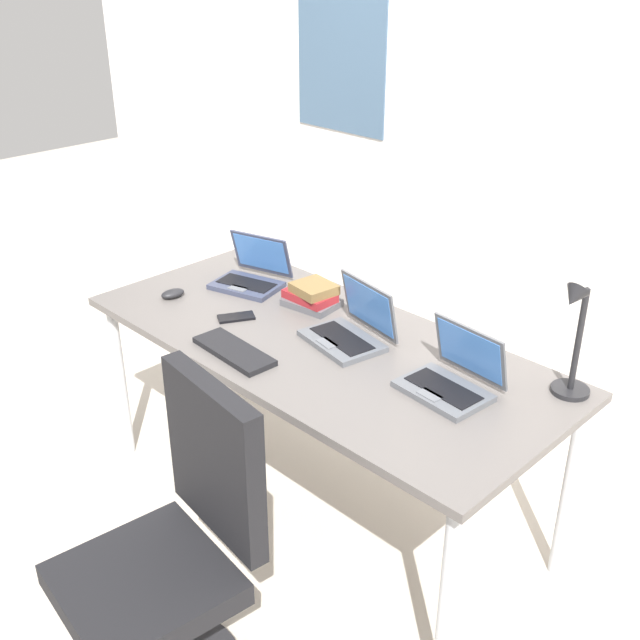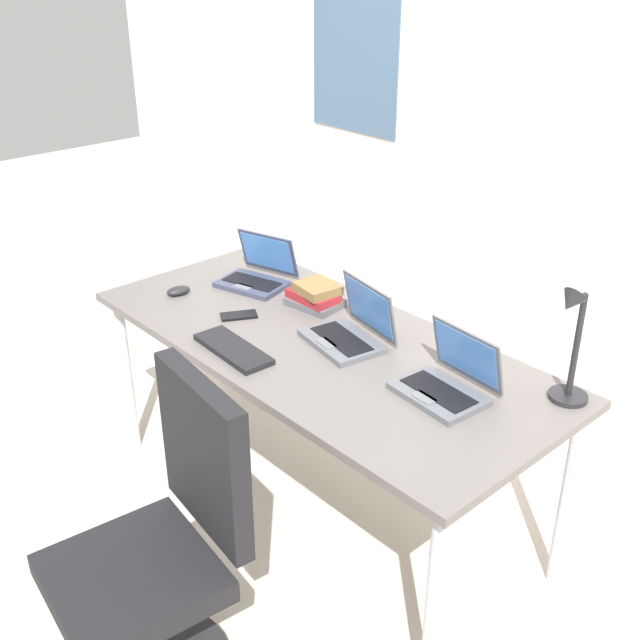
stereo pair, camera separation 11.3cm
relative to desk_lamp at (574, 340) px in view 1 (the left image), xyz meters
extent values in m
plane|color=#B7AD9E|center=(-0.80, -0.28, -0.94)|extent=(12.00, 12.00, 0.00)
cube|color=silver|center=(-0.80, 0.82, 0.36)|extent=(6.00, 0.12, 2.60)
cube|color=#3F5972|center=(-1.70, 0.76, 0.61)|extent=(0.56, 0.01, 0.76)
cube|color=#595451|center=(-0.80, -0.28, -0.21)|extent=(1.80, 0.80, 0.03)
cylinder|color=#B2B5BA|center=(-1.64, -0.62, -0.58)|extent=(0.04, 0.04, 0.71)
cylinder|color=#B2B5BA|center=(0.04, -0.62, -0.58)|extent=(0.04, 0.04, 0.71)
cylinder|color=#B2B5BA|center=(-1.64, 0.06, -0.58)|extent=(0.04, 0.04, 0.71)
cylinder|color=#B2B5BA|center=(0.04, 0.06, -0.58)|extent=(0.04, 0.04, 0.71)
cylinder|color=black|center=(0.00, 0.03, -0.19)|extent=(0.12, 0.12, 0.02)
cylinder|color=black|center=(0.00, 0.03, -0.01)|extent=(0.02, 0.02, 0.34)
cylinder|color=black|center=(0.00, -0.01, 0.16)|extent=(0.01, 0.08, 0.01)
cone|color=black|center=(0.00, -0.05, 0.16)|extent=(0.07, 0.09, 0.09)
cube|color=#515459|center=(-0.73, -0.24, -0.19)|extent=(0.32, 0.25, 0.02)
cube|color=black|center=(-0.73, -0.24, -0.18)|extent=(0.27, 0.15, 0.00)
cube|color=#595B60|center=(-0.74, -0.30, -0.18)|extent=(0.09, 0.06, 0.00)
cube|color=#515459|center=(-0.71, -0.12, -0.08)|extent=(0.29, 0.10, 0.19)
cube|color=#3F72BF|center=(-0.71, -0.13, -0.08)|extent=(0.26, 0.08, 0.16)
cube|color=#33384C|center=(-1.33, -0.17, -0.19)|extent=(0.31, 0.25, 0.02)
cube|color=black|center=(-1.33, -0.17, -0.18)|extent=(0.25, 0.16, 0.00)
cube|color=#595B60|center=(-1.31, -0.23, -0.18)|extent=(0.08, 0.06, 0.00)
cube|color=#33384C|center=(-1.36, -0.06, -0.09)|extent=(0.27, 0.13, 0.18)
cube|color=#3F72BF|center=(-1.36, -0.06, -0.09)|extent=(0.24, 0.11, 0.15)
cube|color=#515459|center=(-0.28, -0.26, -0.19)|extent=(0.29, 0.21, 0.02)
cube|color=black|center=(-0.28, -0.26, -0.18)|extent=(0.25, 0.13, 0.00)
cube|color=#595B60|center=(-0.28, -0.32, -0.18)|extent=(0.08, 0.05, 0.00)
cube|color=#515459|center=(-0.27, -0.14, -0.09)|extent=(0.28, 0.08, 0.19)
cube|color=#3F72BF|center=(-0.27, -0.14, -0.08)|extent=(0.25, 0.06, 0.15)
cube|color=black|center=(-0.94, -0.55, -0.19)|extent=(0.34, 0.14, 0.02)
ellipsoid|color=black|center=(-1.47, -0.43, -0.18)|extent=(0.07, 0.10, 0.03)
cube|color=black|center=(-1.14, -0.38, -0.19)|extent=(0.12, 0.15, 0.01)
cube|color=#4C4C51|center=(-1.02, -0.10, -0.18)|extent=(0.22, 0.17, 0.03)
cube|color=maroon|center=(-1.03, -0.11, -0.15)|extent=(0.20, 0.13, 0.03)
cube|color=brown|center=(-1.01, -0.10, -0.12)|extent=(0.17, 0.16, 0.04)
cylinder|color=#A5A8AD|center=(-0.56, -1.21, -0.73)|extent=(0.05, 0.05, 0.34)
cube|color=black|center=(-0.56, -1.21, -0.52)|extent=(0.49, 0.49, 0.07)
cube|color=black|center=(-0.53, -0.96, -0.21)|extent=(0.42, 0.11, 0.48)
camera|label=1|loc=(0.89, -1.97, 1.08)|focal=42.99mm
camera|label=2|loc=(0.97, -1.89, 1.08)|focal=42.99mm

